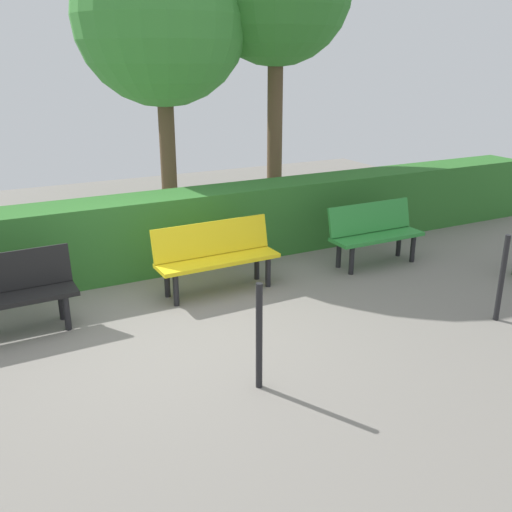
% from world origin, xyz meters
% --- Properties ---
extents(ground_plane, '(16.55, 16.55, 0.00)m').
position_xyz_m(ground_plane, '(0.00, 0.00, 0.00)').
color(ground_plane, gray).
extents(bench_green, '(1.38, 0.47, 0.86)m').
position_xyz_m(bench_green, '(-3.36, -0.72, 0.48)').
color(bench_green, '#2D8C38').
rests_on(bench_green, ground_plane).
extents(bench_yellow, '(1.56, 0.50, 0.86)m').
position_xyz_m(bench_yellow, '(-0.97, -0.84, 0.48)').
color(bench_yellow, yellow).
rests_on(bench_yellow, ground_plane).
extents(bench_black, '(1.36, 0.49, 0.86)m').
position_xyz_m(bench_black, '(1.44, -0.75, 0.48)').
color(bench_black, black).
rests_on(bench_black, ground_plane).
extents(hedge_row, '(12.55, 0.71, 1.04)m').
position_xyz_m(hedge_row, '(-1.06, -1.92, 0.52)').
color(hedge_row, '#2D6B28').
rests_on(hedge_row, ground_plane).
extents(tree_mid, '(2.78, 2.78, 4.79)m').
position_xyz_m(tree_mid, '(-1.45, -3.90, 3.39)').
color(tree_mid, brown).
rests_on(tree_mid, ground_plane).
extents(railing_post_near, '(0.06, 0.06, 1.00)m').
position_xyz_m(railing_post_near, '(-3.42, 1.42, 0.50)').
color(railing_post_near, black).
rests_on(railing_post_near, ground_plane).
extents(railing_post_mid, '(0.06, 0.06, 1.00)m').
position_xyz_m(railing_post_mid, '(-0.40, 1.42, 0.50)').
color(railing_post_mid, black).
rests_on(railing_post_mid, ground_plane).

